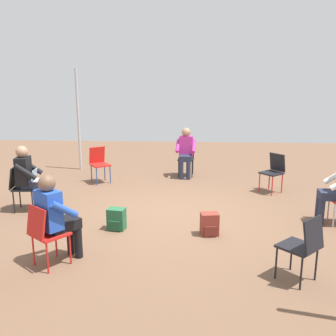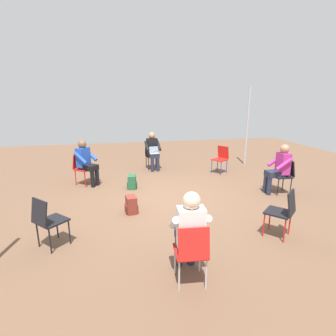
% 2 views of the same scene
% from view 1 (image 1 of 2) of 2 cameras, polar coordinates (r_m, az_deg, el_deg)
% --- Properties ---
extents(ground_plane, '(16.64, 16.64, 0.00)m').
position_cam_1_polar(ground_plane, '(6.91, 0.58, -7.13)').
color(ground_plane, brown).
extents(chair_northeast, '(0.59, 0.58, 0.85)m').
position_cam_1_polar(chair_northeast, '(4.84, 19.94, -10.85)').
color(chair_northeast, black).
rests_on(chair_northeast, ground).
extents(chair_southwest, '(0.58, 0.57, 0.85)m').
position_cam_1_polar(chair_southwest, '(9.10, -10.45, 0.91)').
color(chair_southwest, red).
rests_on(chair_southwest, ground).
extents(chair_west, '(0.46, 0.42, 0.85)m').
position_cam_1_polar(chair_west, '(9.63, 2.79, 1.79)').
color(chair_west, black).
rests_on(chair_west, ground).
extents(chair_southeast, '(0.58, 0.58, 0.85)m').
position_cam_1_polar(chair_southeast, '(5.17, -18.19, -9.17)').
color(chair_southeast, red).
rests_on(chair_southeast, ground).
extents(chair_south, '(0.44, 0.48, 0.85)m').
position_cam_1_polar(chair_south, '(7.51, -21.52, -2.43)').
color(chair_south, black).
rests_on(chair_south, ground).
extents(chair_northwest, '(0.58, 0.59, 0.85)m').
position_cam_1_polar(chair_northwest, '(8.48, 15.79, -0.28)').
color(chair_northwest, black).
rests_on(chair_northwest, ground).
extents(person_with_laptop, '(0.53, 0.55, 1.24)m').
position_cam_1_polar(person_with_laptop, '(7.41, -20.41, -0.97)').
color(person_with_laptop, '#23283D').
rests_on(person_with_laptop, ground).
extents(person_in_magenta, '(0.54, 0.51, 1.24)m').
position_cam_1_polar(person_in_magenta, '(9.43, 2.73, 2.77)').
color(person_in_magenta, '#23283D').
rests_on(person_in_magenta, ground).
extents(person_in_blue, '(0.63, 0.63, 1.24)m').
position_cam_1_polar(person_in_blue, '(5.18, -16.76, -6.67)').
color(person_in_blue, black).
rests_on(person_in_blue, ground).
extents(backpack_near_laptop_user, '(0.28, 0.31, 0.36)m').
position_cam_1_polar(backpack_near_laptop_user, '(6.27, -7.84, -7.90)').
color(backpack_near_laptop_user, '#235B38').
rests_on(backpack_near_laptop_user, ground).
extents(backpack_by_empty_chair, '(0.27, 0.30, 0.36)m').
position_cam_1_polar(backpack_by_empty_chair, '(6.05, 6.33, -8.68)').
color(backpack_by_empty_chair, maroon).
rests_on(backpack_by_empty_chair, ground).
extents(tent_pole_far, '(0.07, 0.07, 2.70)m').
position_cam_1_polar(tent_pole_far, '(10.42, -13.50, 7.08)').
color(tent_pole_far, '#B2B2B7').
rests_on(tent_pole_far, ground).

